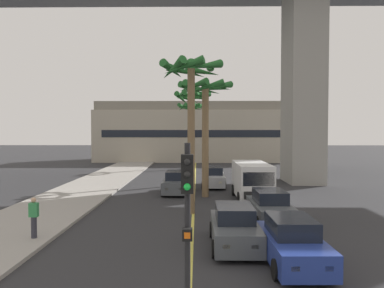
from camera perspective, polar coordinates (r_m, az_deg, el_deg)
sidewalk_left at (r=19.60m, az=-24.47°, el=-10.98°), size 4.80×80.00×0.15m
lane_stripe_center at (r=25.64m, az=0.32°, el=-7.88°), size 0.14×56.00×0.01m
pier_building_backdrop at (r=54.83m, az=0.58°, el=1.81°), size 28.54×8.04×8.46m
car_queue_front at (r=29.58m, az=3.29°, el=-5.14°), size 1.92×4.14×1.56m
car_queue_second at (r=13.23m, az=14.99°, el=-14.35°), size 1.89×4.13×1.56m
car_queue_third at (r=18.62m, az=11.84°, el=-9.50°), size 1.91×4.14×1.56m
car_queue_fourth at (r=26.60m, az=-2.38°, el=-5.96°), size 1.92×4.15×1.56m
car_queue_fifth at (r=14.76m, az=6.50°, el=-12.55°), size 1.85×4.11×1.56m
delivery_van at (r=24.31m, az=9.06°, el=-5.40°), size 2.20×5.27×2.36m
traffic_light_median_near at (r=7.55m, az=-0.71°, el=-11.20°), size 0.24×0.37×4.20m
palm_tree_near_median at (r=43.20m, az=-0.16°, el=4.47°), size 3.21×3.16×7.65m
palm_tree_mid_median at (r=25.00m, az=2.04°, el=6.29°), size 3.73×3.72×7.80m
palm_tree_far_median at (r=30.81m, az=0.13°, el=6.10°), size 3.10×3.11×7.74m
palm_tree_farthest_median at (r=19.99m, az=-0.17°, el=8.44°), size 3.43×3.47×8.24m
pedestrian_near_crosswalk at (r=16.46m, az=-22.94°, el=-10.18°), size 0.34×0.22×1.62m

